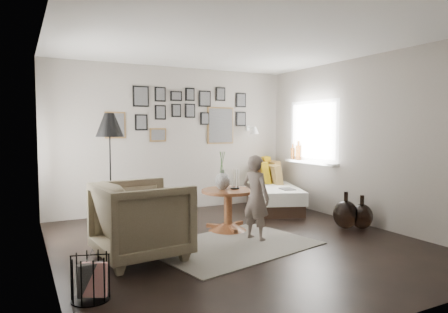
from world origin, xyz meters
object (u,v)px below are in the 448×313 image
demijohn_large (346,214)px  demijohn_small (362,216)px  vase (223,178)px  daybed (269,192)px  magazine_basket (91,278)px  floor_lamp (110,129)px  armchair (142,220)px  pedestal_table (228,212)px  child (256,198)px

demijohn_large → demijohn_small: demijohn_large is taller
vase → demijohn_small: vase is taller
daybed → magazine_basket: size_ratio=5.16×
magazine_basket → floor_lamp: bearing=74.3°
armchair → magazine_basket: armchair is taller
vase → floor_lamp: 1.79m
vase → demijohn_large: vase is taller
pedestal_table → floor_lamp: 2.10m
floor_lamp → demijohn_large: floor_lamp is taller
daybed → child: (-1.41, -1.79, 0.28)m
armchair → demijohn_small: bearing=-98.4°
armchair → child: 1.58m
armchair → floor_lamp: bearing=-4.0°
daybed → demijohn_small: 2.03m
vase → demijohn_large: 1.93m
demijohn_small → child: 1.78m
floor_lamp → child: 2.34m
pedestal_table → vase: (-0.08, 0.02, 0.50)m
daybed → floor_lamp: floor_lamp is taller
daybed → armchair: daybed is taller
vase → demijohn_small: (1.91, -0.82, -0.59)m
pedestal_table → child: child is taller
floor_lamp → demijohn_large: bearing=-26.3°
child → vase: bearing=-2.0°
armchair → demijohn_small: armchair is taller
daybed → armchair: bearing=-126.5°
daybed → magazine_basket: (-3.69, -2.72, -0.10)m
floor_lamp → magazine_basket: floor_lamp is taller
vase → floor_lamp: floor_lamp is taller
child → daybed: bearing=-58.0°
vase → demijohn_small: 2.16m
vase → daybed: 2.05m
vase → child: vase is taller
vase → demijohn_small: bearing=-23.3°
vase → armchair: 1.56m
vase → magazine_basket: (-2.09, -1.54, -0.58)m
daybed → child: size_ratio=1.80×
magazine_basket → armchair: bearing=51.4°
pedestal_table → child: 0.66m
pedestal_table → demijohn_large: bearing=-22.8°
demijohn_small → pedestal_table: bearing=156.3°
daybed → demijohn_small: (0.31, -2.01, -0.10)m
demijohn_small → demijohn_large: bearing=149.7°
demijohn_large → magazine_basket: bearing=-167.6°
demijohn_small → magazine_basket: bearing=-169.8°
floor_lamp → magazine_basket: bearing=-105.7°
pedestal_table → daybed: size_ratio=0.38×
armchair → demijohn_large: 3.10m
pedestal_table → armchair: bearing=-156.4°
floor_lamp → demijohn_small: (3.33, -1.66, -1.29)m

